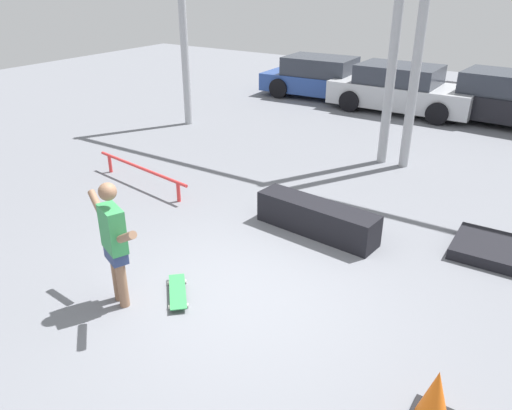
{
  "coord_description": "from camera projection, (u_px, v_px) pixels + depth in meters",
  "views": [
    {
      "loc": [
        3.14,
        -4.44,
        3.84
      ],
      "look_at": [
        -0.47,
        1.08,
        0.74
      ],
      "focal_mm": 35.0,
      "sensor_mm": 36.0,
      "label": 1
    }
  ],
  "objects": [
    {
      "name": "parked_car_silver",
      "position": [
        401.0,
        89.0,
        14.78
      ],
      "size": [
        4.19,
        1.94,
        1.36
      ],
      "rotation": [
        0.0,
        0.0,
        -0.01
      ],
      "color": "#B7BABF",
      "rests_on": "ground_plane"
    },
    {
      "name": "parked_car_blue",
      "position": [
        322.0,
        78.0,
        16.46
      ],
      "size": [
        4.06,
        1.99,
        1.31
      ],
      "rotation": [
        0.0,
        0.0,
        0.05
      ],
      "color": "#284793",
      "rests_on": "ground_plane"
    },
    {
      "name": "grind_rail",
      "position": [
        141.0,
        170.0,
        9.71
      ],
      "size": [
        2.67,
        0.47,
        0.4
      ],
      "rotation": [
        0.0,
        0.0,
        -0.15
      ],
      "color": "red",
      "rests_on": "ground_plane"
    },
    {
      "name": "ground_plane",
      "position": [
        241.0,
        293.0,
        6.55
      ],
      "size": [
        36.0,
        36.0,
        0.0
      ],
      "primitive_type": "plane",
      "color": "slate"
    },
    {
      "name": "skateboarder",
      "position": [
        114.0,
        239.0,
        6.0
      ],
      "size": [
        1.37,
        0.63,
        1.65
      ],
      "rotation": [
        0.0,
        0.0,
        -0.39
      ],
      "color": "#8C664C",
      "rests_on": "ground_plane"
    },
    {
      "name": "traffic_cone",
      "position": [
        435.0,
        396.0,
        4.61
      ],
      "size": [
        0.38,
        0.38,
        0.57
      ],
      "color": "black",
      "rests_on": "ground_plane"
    },
    {
      "name": "grind_box",
      "position": [
        316.0,
        218.0,
        7.98
      ],
      "size": [
        2.08,
        0.7,
        0.52
      ],
      "primitive_type": "cube",
      "rotation": [
        0.0,
        0.0,
        -0.1
      ],
      "color": "black",
      "rests_on": "ground_plane"
    },
    {
      "name": "parked_car_black",
      "position": [
        510.0,
        100.0,
        13.51
      ],
      "size": [
        4.25,
        2.13,
        1.39
      ],
      "rotation": [
        0.0,
        0.0,
        -0.08
      ],
      "color": "black",
      "rests_on": "ground_plane"
    },
    {
      "name": "skateboard",
      "position": [
        178.0,
        292.0,
        6.48
      ],
      "size": [
        0.7,
        0.72,
        0.08
      ],
      "rotation": [
        0.0,
        0.0,
        -0.81
      ],
      "color": "#338C4C",
      "rests_on": "ground_plane"
    }
  ]
}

